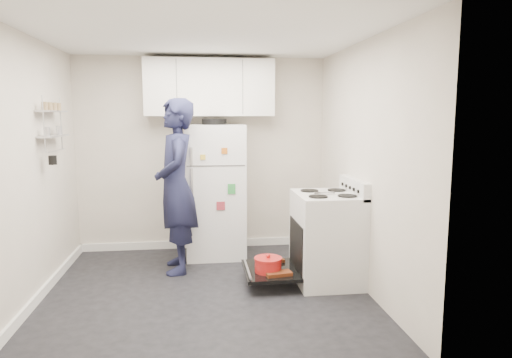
{
  "coord_description": "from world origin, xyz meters",
  "views": [
    {
      "loc": [
        -0.06,
        -4.4,
        1.76
      ],
      "look_at": [
        0.58,
        0.63,
        1.05
      ],
      "focal_mm": 32.0,
      "sensor_mm": 36.0,
      "label": 1
    }
  ],
  "objects": [
    {
      "name": "person",
      "position": [
        -0.31,
        0.71,
        0.97
      ],
      "size": [
        0.54,
        0.75,
        1.95
      ],
      "primitive_type": "imported",
      "rotation": [
        0.0,
        0.0,
        -1.47
      ],
      "color": "#191B39",
      "rests_on": "ground"
    },
    {
      "name": "refrigerator",
      "position": [
        0.15,
        1.25,
        0.83
      ],
      "size": [
        0.72,
        0.74,
        1.72
      ],
      "color": "white",
      "rests_on": "ground"
    },
    {
      "name": "wall_shelf_rack",
      "position": [
        -1.52,
        0.49,
        1.68
      ],
      "size": [
        0.14,
        0.6,
        0.61
      ],
      "color": "#B2B2B7",
      "rests_on": "room"
    },
    {
      "name": "upper_cabinets",
      "position": [
        0.1,
        1.43,
        2.1
      ],
      "size": [
        1.6,
        0.33,
        0.7
      ],
      "primitive_type": "cube",
      "color": "silver",
      "rests_on": "room"
    },
    {
      "name": "room",
      "position": [
        -0.03,
        0.03,
        1.21
      ],
      "size": [
        3.21,
        3.21,
        2.51
      ],
      "color": "black",
      "rests_on": "ground"
    },
    {
      "name": "electric_range",
      "position": [
        1.26,
        0.15,
        0.47
      ],
      "size": [
        0.66,
        0.76,
        1.1
      ],
      "color": "silver",
      "rests_on": "ground"
    },
    {
      "name": "open_oven_door",
      "position": [
        0.66,
        0.12,
        0.19
      ],
      "size": [
        0.55,
        0.7,
        0.22
      ],
      "color": "black",
      "rests_on": "ground"
    }
  ]
}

